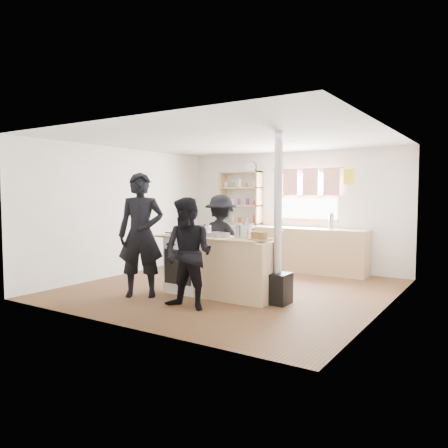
{
  "coord_description": "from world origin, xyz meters",
  "views": [
    {
      "loc": [
        3.86,
        -6.18,
        1.61
      ],
      "look_at": [
        -0.07,
        -0.1,
        1.1
      ],
      "focal_mm": 35.0,
      "sensor_mm": 36.0,
      "label": 1
    }
  ],
  "objects_px": {
    "flue_heater": "(278,259)",
    "person_far": "(221,239)",
    "stockpot_counter": "(244,231)",
    "person_near_right": "(188,254)",
    "person_near_left": "(141,235)",
    "thermos": "(331,221)",
    "bread_board": "(259,237)",
    "stockpot_stove": "(205,230)",
    "roast_tray": "(217,234)",
    "skillet_greens": "(179,233)",
    "cooking_island": "(220,267)"
  },
  "relations": [
    {
      "from": "person_near_left",
      "to": "bread_board",
      "type": "bearing_deg",
      "value": -14.04
    },
    {
      "from": "stockpot_counter",
      "to": "flue_heater",
      "type": "relative_size",
      "value": 0.12
    },
    {
      "from": "person_far",
      "to": "stockpot_stove",
      "type": "bearing_deg",
      "value": 92.06
    },
    {
      "from": "thermos",
      "to": "roast_tray",
      "type": "height_order",
      "value": "thermos"
    },
    {
      "from": "skillet_greens",
      "to": "person_near_right",
      "type": "xyz_separation_m",
      "value": [
        0.81,
        -0.8,
        -0.18
      ]
    },
    {
      "from": "bread_board",
      "to": "person_far",
      "type": "xyz_separation_m",
      "value": [
        -1.24,
        0.9,
        -0.19
      ]
    },
    {
      "from": "cooking_island",
      "to": "skillet_greens",
      "type": "xyz_separation_m",
      "value": [
        -0.75,
        -0.07,
        0.49
      ]
    },
    {
      "from": "stockpot_counter",
      "to": "bread_board",
      "type": "distance_m",
      "value": 0.4
    },
    {
      "from": "stockpot_counter",
      "to": "person_near_left",
      "type": "bearing_deg",
      "value": -150.81
    },
    {
      "from": "stockpot_counter",
      "to": "flue_heater",
      "type": "distance_m",
      "value": 0.7
    },
    {
      "from": "stockpot_counter",
      "to": "person_near_left",
      "type": "xyz_separation_m",
      "value": [
        -1.39,
        -0.78,
        -0.07
      ]
    },
    {
      "from": "cooking_island",
      "to": "flue_heater",
      "type": "bearing_deg",
      "value": 4.35
    },
    {
      "from": "thermos",
      "to": "stockpot_counter",
      "type": "distance_m",
      "value": 2.7
    },
    {
      "from": "flue_heater",
      "to": "person_near_right",
      "type": "relative_size",
      "value": 1.61
    },
    {
      "from": "cooking_island",
      "to": "roast_tray",
      "type": "height_order",
      "value": "roast_tray"
    },
    {
      "from": "stockpot_counter",
      "to": "person_near_left",
      "type": "distance_m",
      "value": 1.6
    },
    {
      "from": "roast_tray",
      "to": "person_far",
      "type": "bearing_deg",
      "value": 118.6
    },
    {
      "from": "bread_board",
      "to": "roast_tray",
      "type": "bearing_deg",
      "value": 173.63
    },
    {
      "from": "roast_tray",
      "to": "flue_heater",
      "type": "distance_m",
      "value": 1.08
    },
    {
      "from": "bread_board",
      "to": "thermos",
      "type": "bearing_deg",
      "value": 88.09
    },
    {
      "from": "person_far",
      "to": "stockpot_counter",
      "type": "bearing_deg",
      "value": 134.83
    },
    {
      "from": "flue_heater",
      "to": "person_far",
      "type": "xyz_separation_m",
      "value": [
        -1.48,
        0.76,
        0.13
      ]
    },
    {
      "from": "flue_heater",
      "to": "person_near_left",
      "type": "relative_size",
      "value": 1.29
    },
    {
      "from": "flue_heater",
      "to": "person_near_right",
      "type": "distance_m",
      "value": 1.32
    },
    {
      "from": "cooking_island",
      "to": "stockpot_counter",
      "type": "height_order",
      "value": "stockpot_counter"
    },
    {
      "from": "skillet_greens",
      "to": "stockpot_counter",
      "type": "relative_size",
      "value": 0.95
    },
    {
      "from": "thermos",
      "to": "bread_board",
      "type": "height_order",
      "value": "thermos"
    },
    {
      "from": "flue_heater",
      "to": "skillet_greens",
      "type": "bearing_deg",
      "value": -175.07
    },
    {
      "from": "thermos",
      "to": "person_far",
      "type": "height_order",
      "value": "person_far"
    },
    {
      "from": "stockpot_stove",
      "to": "person_near_left",
      "type": "bearing_deg",
      "value": -124.33
    },
    {
      "from": "thermos",
      "to": "roast_tray",
      "type": "xyz_separation_m",
      "value": [
        -0.9,
        -2.75,
        -0.09
      ]
    },
    {
      "from": "thermos",
      "to": "roast_tray",
      "type": "distance_m",
      "value": 2.89
    },
    {
      "from": "cooking_island",
      "to": "stockpot_stove",
      "type": "bearing_deg",
      "value": 154.81
    },
    {
      "from": "stockpot_counter",
      "to": "person_near_right",
      "type": "relative_size",
      "value": 0.2
    },
    {
      "from": "thermos",
      "to": "skillet_greens",
      "type": "height_order",
      "value": "thermos"
    },
    {
      "from": "stockpot_stove",
      "to": "person_near_right",
      "type": "distance_m",
      "value": 1.2
    },
    {
      "from": "person_near_left",
      "to": "skillet_greens",
      "type": "bearing_deg",
      "value": 32.65
    },
    {
      "from": "cooking_island",
      "to": "bread_board",
      "type": "relative_size",
      "value": 6.46
    },
    {
      "from": "stockpot_stove",
      "to": "stockpot_counter",
      "type": "xyz_separation_m",
      "value": [
        0.8,
        -0.09,
        0.02
      ]
    },
    {
      "from": "thermos",
      "to": "roast_tray",
      "type": "relative_size",
      "value": 0.77
    },
    {
      "from": "flue_heater",
      "to": "person_near_left",
      "type": "xyz_separation_m",
      "value": [
        -1.98,
        -0.75,
        0.31
      ]
    },
    {
      "from": "skillet_greens",
      "to": "person_far",
      "type": "bearing_deg",
      "value": 75.22
    },
    {
      "from": "roast_tray",
      "to": "stockpot_counter",
      "type": "xyz_separation_m",
      "value": [
        0.45,
        0.08,
        0.06
      ]
    },
    {
      "from": "stockpot_stove",
      "to": "person_far",
      "type": "bearing_deg",
      "value": 97.96
    },
    {
      "from": "stockpot_stove",
      "to": "person_far",
      "type": "relative_size",
      "value": 0.14
    },
    {
      "from": "thermos",
      "to": "skillet_greens",
      "type": "distance_m",
      "value": 3.25
    },
    {
      "from": "person_near_right",
      "to": "bread_board",
      "type": "bearing_deg",
      "value": 46.74
    },
    {
      "from": "stockpot_stove",
      "to": "person_near_left",
      "type": "distance_m",
      "value": 1.06
    },
    {
      "from": "stockpot_stove",
      "to": "flue_heater",
      "type": "relative_size",
      "value": 0.09
    },
    {
      "from": "person_far",
      "to": "roast_tray",
      "type": "bearing_deg",
      "value": 112.7
    }
  ]
}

